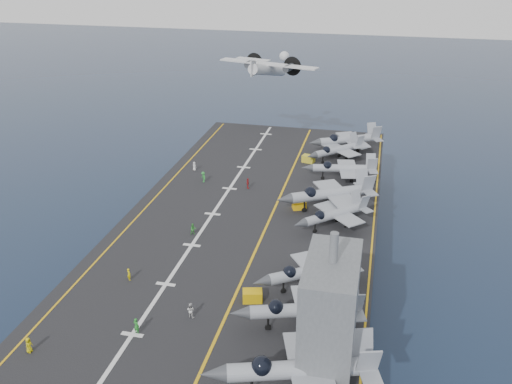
% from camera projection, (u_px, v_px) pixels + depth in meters
% --- Properties ---
extents(ground, '(500.00, 500.00, 0.00)m').
position_uv_depth(ground, '(250.00, 276.00, 91.32)').
color(ground, '#142135').
rests_on(ground, ground).
extents(hull, '(36.00, 90.00, 10.00)m').
position_uv_depth(hull, '(250.00, 249.00, 89.26)').
color(hull, '#56595E').
rests_on(hull, ground).
extents(flight_deck, '(38.00, 92.00, 0.40)m').
position_uv_depth(flight_deck, '(250.00, 219.00, 87.12)').
color(flight_deck, black).
rests_on(flight_deck, hull).
extents(foul_line, '(0.35, 90.00, 0.02)m').
position_uv_depth(foul_line, '(269.00, 220.00, 86.43)').
color(foul_line, gold).
rests_on(foul_line, flight_deck).
extents(landing_centerline, '(0.50, 90.00, 0.02)m').
position_uv_depth(landing_centerline, '(213.00, 214.00, 88.25)').
color(landing_centerline, silver).
rests_on(landing_centerline, flight_deck).
extents(deck_edge_port, '(0.25, 90.00, 0.02)m').
position_uv_depth(deck_edge_port, '(146.00, 207.00, 90.47)').
color(deck_edge_port, gold).
rests_on(deck_edge_port, flight_deck).
extents(deck_edge_stbd, '(0.25, 90.00, 0.02)m').
position_uv_depth(deck_edge_stbd, '(373.00, 231.00, 83.29)').
color(deck_edge_stbd, gold).
rests_on(deck_edge_stbd, flight_deck).
extents(island_superstructure, '(5.00, 10.00, 15.00)m').
position_uv_depth(island_superstructure, '(330.00, 302.00, 54.26)').
color(island_superstructure, '#56595E').
rests_on(island_superstructure, flight_deck).
extents(fighter_jet_0, '(19.03, 15.41, 5.73)m').
position_uv_depth(fighter_jet_0, '(301.00, 368.00, 52.74)').
color(fighter_jet_0, gray).
rests_on(fighter_jet_0, flight_deck).
extents(fighter_jet_1, '(16.66, 13.52, 5.01)m').
position_uv_depth(fighter_jet_1, '(305.00, 309.00, 61.69)').
color(fighter_jet_1, gray).
rests_on(fighter_jet_1, flight_deck).
extents(fighter_jet_2, '(16.39, 15.20, 4.73)m').
position_uv_depth(fighter_jet_2, '(312.00, 270.00, 69.14)').
color(fighter_jet_2, gray).
rests_on(fighter_jet_2, flight_deck).
extents(fighter_jet_4, '(15.18, 15.02, 4.45)m').
position_uv_depth(fighter_jet_4, '(335.00, 213.00, 83.53)').
color(fighter_jet_4, gray).
rests_on(fighter_jet_4, flight_deck).
extents(fighter_jet_5, '(19.02, 16.99, 5.51)m').
position_uv_depth(fighter_jet_5, '(331.00, 192.00, 89.00)').
color(fighter_jet_5, '#98A0A8').
rests_on(fighter_jet_5, flight_deck).
extents(fighter_jet_6, '(14.43, 10.91, 4.54)m').
position_uv_depth(fighter_jet_6, '(344.00, 168.00, 99.82)').
color(fighter_jet_6, '#9DA7AF').
rests_on(fighter_jet_6, flight_deck).
extents(fighter_jet_7, '(15.08, 15.05, 4.44)m').
position_uv_depth(fighter_jet_7, '(338.00, 149.00, 108.61)').
color(fighter_jet_7, gray).
rests_on(fighter_jet_7, flight_deck).
extents(fighter_jet_8, '(17.57, 15.47, 5.11)m').
position_uv_depth(fighter_jet_8, '(349.00, 139.00, 113.07)').
color(fighter_jet_8, '#98A1AA').
rests_on(fighter_jet_8, flight_deck).
extents(tow_cart_a, '(2.58, 2.00, 1.37)m').
position_uv_depth(tow_cart_a, '(252.00, 296.00, 67.04)').
color(tow_cart_a, '#D8A808').
rests_on(tow_cart_a, flight_deck).
extents(tow_cart_b, '(2.44, 2.01, 1.26)m').
position_uv_depth(tow_cart_b, '(299.00, 205.00, 89.71)').
color(tow_cart_b, '#E2A60B').
rests_on(tow_cart_b, flight_deck).
extents(tow_cart_c, '(2.58, 2.01, 1.36)m').
position_uv_depth(tow_cart_c, '(308.00, 159.00, 108.22)').
color(tow_cart_c, gold).
rests_on(tow_cart_c, flight_deck).
extents(crew_0, '(0.82, 1.12, 1.74)m').
position_uv_depth(crew_0, '(29.00, 345.00, 58.71)').
color(crew_0, gold).
rests_on(crew_0, flight_deck).
extents(crew_1, '(1.18, 1.12, 1.64)m').
position_uv_depth(crew_1, '(129.00, 274.00, 71.06)').
color(crew_1, '#DDC407').
rests_on(crew_1, flight_deck).
extents(crew_2, '(1.25, 1.13, 1.73)m').
position_uv_depth(crew_2, '(193.00, 229.00, 81.92)').
color(crew_2, '#318F32').
rests_on(crew_2, flight_deck).
extents(crew_3, '(1.35, 1.34, 1.90)m').
position_uv_depth(crew_3, '(203.00, 177.00, 99.39)').
color(crew_3, '#268C33').
rests_on(crew_3, flight_deck).
extents(crew_4, '(1.16, 1.33, 1.85)m').
position_uv_depth(crew_4, '(248.00, 183.00, 96.86)').
color(crew_4, maroon).
rests_on(crew_4, flight_deck).
extents(crew_5, '(1.21, 1.10, 1.68)m').
position_uv_depth(crew_5, '(194.00, 166.00, 104.31)').
color(crew_5, white).
rests_on(crew_5, flight_deck).
extents(crew_6, '(1.32, 1.04, 1.94)m').
position_uv_depth(crew_6, '(136.00, 326.00, 61.45)').
color(crew_6, '#227C27').
rests_on(crew_6, flight_deck).
extents(crew_7, '(1.20, 0.90, 1.83)m').
position_uv_depth(crew_7, '(191.00, 310.00, 64.10)').
color(crew_7, silver).
rests_on(crew_7, flight_deck).
extents(transport_plane, '(27.10, 21.74, 5.61)m').
position_uv_depth(transport_plane, '(268.00, 70.00, 129.06)').
color(transport_plane, silver).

